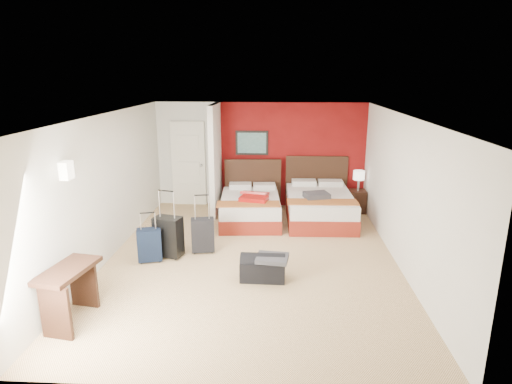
# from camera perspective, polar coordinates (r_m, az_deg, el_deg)

# --- Properties ---
(ground) EXTENTS (6.50, 6.50, 0.00)m
(ground) POSITION_cam_1_polar(r_m,az_deg,el_deg) (7.65, -0.57, -8.85)
(ground) COLOR #D5B483
(ground) RESTS_ON ground
(room_walls) EXTENTS (5.02, 6.52, 2.50)m
(room_walls) POSITION_cam_1_polar(r_m,az_deg,el_deg) (8.79, -9.17, 2.83)
(room_walls) COLOR silver
(room_walls) RESTS_ON ground
(red_accent_panel) EXTENTS (3.50, 0.04, 2.50)m
(red_accent_panel) POSITION_cam_1_polar(r_m,az_deg,el_deg) (10.36, 4.74, 4.86)
(red_accent_panel) COLOR maroon
(red_accent_panel) RESTS_ON ground
(partition_wall) EXTENTS (0.12, 1.20, 2.50)m
(partition_wall) POSITION_cam_1_polar(r_m,az_deg,el_deg) (9.86, -5.42, 4.30)
(partition_wall) COLOR silver
(partition_wall) RESTS_ON ground
(entry_door) EXTENTS (0.82, 0.06, 2.05)m
(entry_door) POSITION_cam_1_polar(r_m,az_deg,el_deg) (10.61, -8.93, 3.74)
(entry_door) COLOR silver
(entry_door) RESTS_ON ground
(bed_left) EXTENTS (1.40, 1.90, 0.55)m
(bed_left) POSITION_cam_1_polar(r_m,az_deg,el_deg) (9.44, -0.77, -2.27)
(bed_left) COLOR white
(bed_left) RESTS_ON ground
(bed_right) EXTENTS (1.46, 2.05, 0.60)m
(bed_right) POSITION_cam_1_polar(r_m,az_deg,el_deg) (9.54, 8.41, -2.06)
(bed_right) COLOR white
(bed_right) RESTS_ON ground
(red_suitcase_open) EXTENTS (0.73, 0.89, 0.10)m
(red_suitcase_open) POSITION_cam_1_polar(r_m,az_deg,el_deg) (9.24, -0.20, -0.57)
(red_suitcase_open) COLOR #A7110E
(red_suitcase_open) RESTS_ON bed_left
(jacket_bundle) EXTENTS (0.58, 0.52, 0.12)m
(jacket_bundle) POSITION_cam_1_polar(r_m,az_deg,el_deg) (9.15, 8.04, -0.46)
(jacket_bundle) COLOR #3C3B41
(jacket_bundle) RESTS_ON bed_right
(nightstand) EXTENTS (0.38, 0.38, 0.52)m
(nightstand) POSITION_cam_1_polar(r_m,az_deg,el_deg) (10.32, 13.28, -1.19)
(nightstand) COLOR black
(nightstand) RESTS_ON ground
(table_lamp) EXTENTS (0.32, 0.32, 0.47)m
(table_lamp) POSITION_cam_1_polar(r_m,az_deg,el_deg) (10.20, 13.45, 1.47)
(table_lamp) COLOR silver
(table_lamp) RESTS_ON nightstand
(suitcase_black) EXTENTS (0.53, 0.40, 0.70)m
(suitcase_black) POSITION_cam_1_polar(r_m,az_deg,el_deg) (7.76, -11.53, -5.99)
(suitcase_black) COLOR black
(suitcase_black) RESTS_ON ground
(suitcase_charcoal) EXTENTS (0.45, 0.32, 0.60)m
(suitcase_charcoal) POSITION_cam_1_polar(r_m,az_deg,el_deg) (7.88, -7.06, -5.86)
(suitcase_charcoal) COLOR black
(suitcase_charcoal) RESTS_ON ground
(suitcase_navy) EXTENTS (0.45, 0.35, 0.56)m
(suitcase_navy) POSITION_cam_1_polar(r_m,az_deg,el_deg) (7.67, -13.93, -6.99)
(suitcase_navy) COLOR black
(suitcase_navy) RESTS_ON ground
(duffel_bag) EXTENTS (0.71, 0.39, 0.35)m
(duffel_bag) POSITION_cam_1_polar(r_m,az_deg,el_deg) (6.87, 0.90, -10.16)
(duffel_bag) COLOR black
(duffel_bag) RESTS_ON ground
(jacket_draped) EXTENTS (0.53, 0.47, 0.06)m
(jacket_draped) POSITION_cam_1_polar(r_m,az_deg,el_deg) (6.74, 2.18, -8.76)
(jacket_draped) COLOR #38383D
(jacket_draped) RESTS_ON duffel_bag
(desk) EXTENTS (0.60, 0.97, 0.76)m
(desk) POSITION_cam_1_polar(r_m,az_deg,el_deg) (6.21, -23.41, -12.42)
(desk) COLOR #321A10
(desk) RESTS_ON ground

